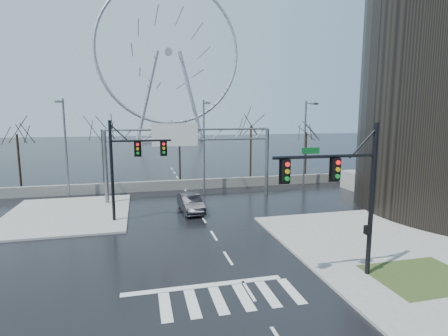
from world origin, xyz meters
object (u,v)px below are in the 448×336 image
object	(u,v)px
sign_gantry	(187,148)
car	(191,203)
signal_mast_far	(127,161)
ferris_wheel	(169,58)
signal_mast_near	(349,187)

from	to	relation	value
sign_gantry	car	size ratio (longest dim) A/B	3.44
signal_mast_far	car	world-z (taller)	signal_mast_far
sign_gantry	ferris_wheel	size ratio (longest dim) A/B	0.32
signal_mast_far	car	xyz separation A→B (m)	(5.19, 1.58, -4.05)
signal_mast_near	car	world-z (taller)	signal_mast_near
signal_mast_near	car	xyz separation A→B (m)	(-5.82, 14.58, -4.09)
car	signal_mast_far	bearing A→B (deg)	-166.79
signal_mast_near	signal_mast_far	distance (m)	17.03
signal_mast_far	ferris_wheel	distance (m)	89.30
signal_mast_far	sign_gantry	xyz separation A→B (m)	(5.49, 6.00, 0.35)
sign_gantry	car	xyz separation A→B (m)	(-0.30, -4.42, -4.40)
signal_mast_far	car	distance (m)	6.77
sign_gantry	ferris_wheel	distance (m)	82.91
sign_gantry	signal_mast_near	bearing A→B (deg)	-73.81
signal_mast_near	signal_mast_far	size ratio (longest dim) A/B	1.00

